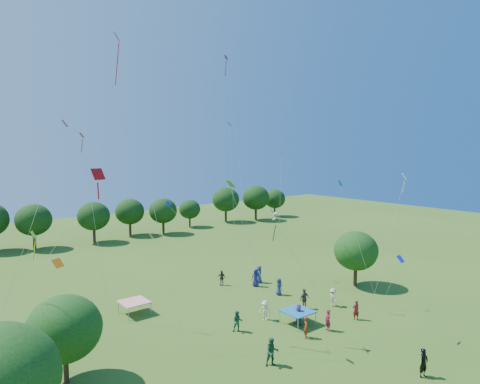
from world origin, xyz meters
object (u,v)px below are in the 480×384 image
near_tree_east (356,251)px  red_high_kite (128,93)px  tent_red_stripe (134,302)px  tent_blue (298,311)px  near_tree_north (64,329)px  pirate_kite (276,218)px  man_in_black (424,363)px

near_tree_east → red_high_kite: (-22.46, 3.49, 14.24)m
tent_red_stripe → tent_blue: 13.67m
red_high_kite → near_tree_north: bearing=-148.0°
tent_blue → pirate_kite: 8.79m
tent_red_stripe → pirate_kite: bearing=-62.5°
tent_blue → red_high_kite: red_high_kite is taller
red_high_kite → tent_red_stripe: bearing=64.5°
near_tree_north → tent_blue: 17.38m
near_tree_east → red_high_kite: red_high_kite is taller
near_tree_north → man_in_black: near_tree_north is taller
red_high_kite → near_tree_east: bearing=-8.8°
near_tree_north → near_tree_east: 28.53m
man_in_black → red_high_kite: red_high_kite is taller
near_tree_east → tent_blue: bearing=-165.6°
tent_blue → pirate_kite: bearing=-163.0°
tent_red_stripe → pirate_kite: pirate_kite is taller
tent_blue → man_in_black: man_in_black is taller
pirate_kite → red_high_kite: bearing=135.2°
near_tree_east → near_tree_north: bearing=-179.4°
near_tree_east → tent_red_stripe: 22.08m
tent_red_stripe → red_high_kite: size_ratio=0.11×
pirate_kite → near_tree_east: bearing=15.0°
near_tree_north → near_tree_east: size_ratio=0.95×
near_tree_east → red_high_kite: 26.82m
tent_red_stripe → red_high_kite: red_high_kite is taller
man_in_black → pirate_kite: bearing=116.2°
near_tree_north → tent_red_stripe: size_ratio=2.42×
man_in_black → pirate_kite: size_ratio=0.21×
near_tree_east → red_high_kite: size_ratio=0.27×
tent_blue → man_in_black: bearing=-88.7°
near_tree_east → man_in_black: 17.63m
tent_blue → red_high_kite: size_ratio=0.11×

